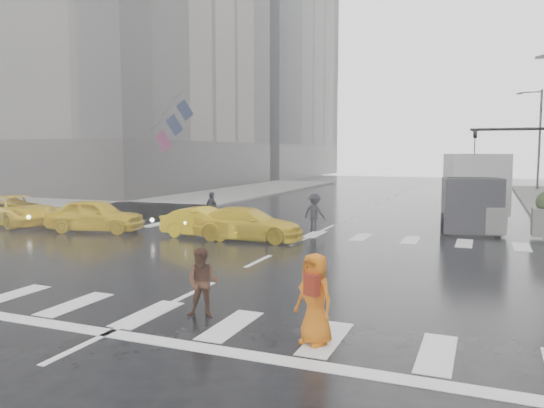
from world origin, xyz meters
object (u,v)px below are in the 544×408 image
at_px(box_truck, 473,188).
at_px(taxi_front, 95,215).
at_px(pedestrian_orange, 315,298).
at_px(pedestrian_brown, 203,283).
at_px(taxi_mid, 205,223).

bearing_deg(box_truck, taxi_front, -163.11).
height_order(pedestrian_orange, box_truck, box_truck).
relative_size(pedestrian_brown, pedestrian_orange, 0.87).
height_order(pedestrian_brown, box_truck, box_truck).
distance_m(pedestrian_orange, taxi_mid, 12.54).
bearing_deg(pedestrian_orange, taxi_mid, 153.47).
height_order(taxi_front, taxi_mid, taxi_front).
bearing_deg(box_truck, pedestrian_orange, -107.40).
xyz_separation_m(taxi_front, taxi_mid, (5.25, 0.41, -0.11)).
relative_size(taxi_front, box_truck, 0.66).
distance_m(taxi_front, taxi_mid, 5.27).
bearing_deg(pedestrian_orange, pedestrian_brown, -168.16).
bearing_deg(taxi_front, box_truck, -76.23).
relative_size(pedestrian_brown, taxi_mid, 0.40).
xyz_separation_m(pedestrian_brown, taxi_mid, (-5.09, 9.21, -0.13)).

